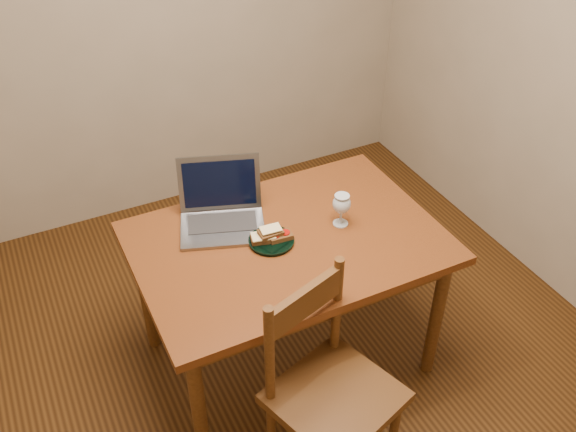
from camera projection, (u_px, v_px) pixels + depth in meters
name	position (u px, v px, depth m)	size (l,w,h in m)	color
floor	(280.00, 367.00, 3.13)	(3.20, 3.20, 0.02)	black
back_wall	(150.00, 0.00, 3.49)	(3.20, 0.02, 2.60)	gray
table	(288.00, 254.00, 2.79)	(1.30, 0.90, 0.74)	#52250D
chair	(331.00, 384.00, 2.41)	(0.55, 0.54, 0.47)	#3E230D
plate	(271.00, 241.00, 2.71)	(0.20, 0.20, 0.02)	black
sandwich_cheese	(263.00, 237.00, 2.69)	(0.10, 0.06, 0.03)	#381E0C
sandwich_tomato	(280.00, 235.00, 2.71)	(0.10, 0.06, 0.03)	#381E0C
sandwich_top	(271.00, 232.00, 2.69)	(0.10, 0.06, 0.03)	#381E0C
milk_glass	(341.00, 210.00, 2.77)	(0.08, 0.08, 0.16)	white
laptop	(221.00, 207.00, 2.80)	(0.45, 0.43, 0.26)	slate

